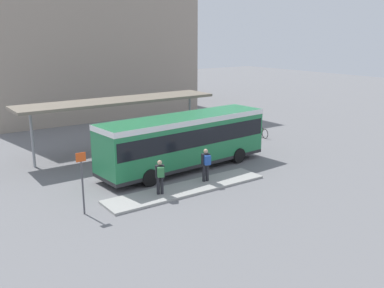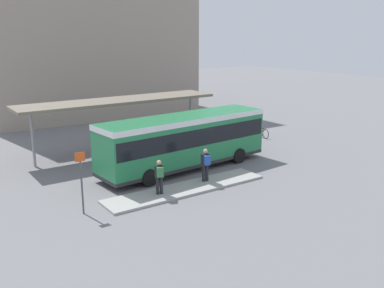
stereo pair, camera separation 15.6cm
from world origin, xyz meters
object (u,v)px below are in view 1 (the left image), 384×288
Objects in this scene: city_bus at (185,138)px; pedestrian_waiting at (160,175)px; pedestrian_companion at (206,163)px; bicycle_white at (254,131)px; bicycle_green at (261,132)px; platform_sign at (82,180)px; potted_planter_near_shelter at (206,138)px.

city_bus reaches higher than pedestrian_waiting.
pedestrian_waiting is 2.95m from pedestrian_companion.
pedestrian_waiting is at bearing 111.46° from bicycle_white.
bicycle_green is 0.70m from bicycle_white.
city_bus is 6.21× the size of bicycle_white.
platform_sign reaches higher than bicycle_green.
city_bus reaches higher than bicycle_green.
platform_sign is (-16.38, -6.75, 1.18)m from bicycle_white.
bicycle_white is (-0.13, 0.69, -0.01)m from bicycle_green.
pedestrian_waiting is 0.99× the size of bicycle_white.
pedestrian_companion reaches higher than bicycle_green.
pedestrian_companion is at bearing 0.76° from platform_sign.
pedestrian_waiting is 0.61× the size of platform_sign.
pedestrian_waiting is at bearing 106.67° from pedestrian_companion.
bicycle_green is at bearing -0.36° from potted_planter_near_shelter.
bicycle_green is 17.63m from platform_sign.
platform_sign is at bearing 102.79° from pedestrian_companion.
pedestrian_waiting is 9.74m from potted_planter_near_shelter.
potted_planter_near_shelter is (3.96, 3.21, -1.19)m from city_bus.
potted_planter_near_shelter is at bearing -24.88° from pedestrian_companion.
pedestrian_waiting is at bearing -2.25° from platform_sign.
city_bus is 6.09× the size of pedestrian_companion.
bicycle_white is 0.62× the size of platform_sign.
pedestrian_waiting reaches higher than bicycle_green.
bicycle_green is (9.22, 3.18, -1.46)m from city_bus.
bicycle_white is 17.76m from platform_sign.
city_bus is 6.12× the size of bicycle_green.
platform_sign is (-16.51, -6.07, 1.18)m from bicycle_green.
city_bus is at bearing -30.12° from pedestrian_waiting.
pedestrian_companion reaches higher than potted_planter_near_shelter.
potted_planter_near_shelter is at bearing 89.98° from bicycle_white.
platform_sign is at bearing -162.89° from city_bus.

